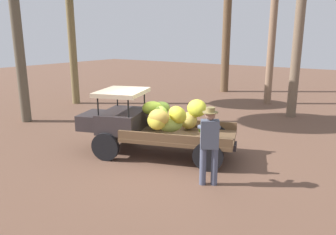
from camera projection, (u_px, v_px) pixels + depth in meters
ground_plane at (162, 155)px, 9.27m from camera, size 60.00×60.00×0.00m
truck at (150, 123)px, 9.17m from camera, size 4.66×2.87×1.83m
farmer at (209, 141)px, 7.21m from camera, size 0.58×0.55×1.81m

